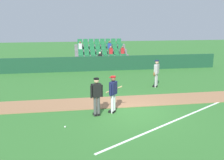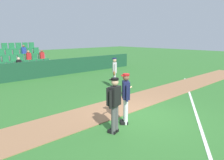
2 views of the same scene
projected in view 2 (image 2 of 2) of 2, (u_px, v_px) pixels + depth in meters
name	position (u px, v px, depth m)	size (l,w,h in m)	color
ground_plane	(142.00, 117.00, 8.20)	(80.00, 80.00, 0.00)	#33702D
infield_dirt_path	(114.00, 107.00, 9.28)	(28.00, 1.88, 0.03)	#9E704C
foul_line_chalk	(193.00, 103.00, 9.88)	(12.00, 0.10, 0.01)	white
dugout_fence	(29.00, 71.00, 15.18)	(20.00, 0.16, 1.25)	#19472D
stadium_bleachers	(16.00, 66.00, 16.78)	(5.00, 3.80, 2.45)	slate
batter_navy_jersey	(126.00, 97.00, 7.42)	(0.76, 0.67, 1.76)	white
umpire_home_plate	(114.00, 102.00, 6.69)	(0.57, 0.37, 1.76)	#4C4C4C
runner_grey_jersey	(114.00, 72.00, 12.68)	(0.52, 0.54, 1.76)	#B2B2B2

